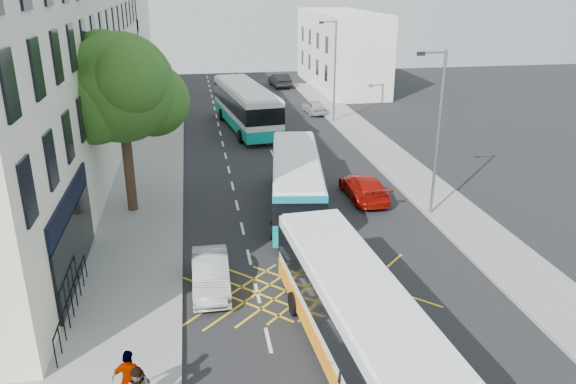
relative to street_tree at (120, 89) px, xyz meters
name	(u,v)px	position (x,y,z in m)	size (l,w,h in m)	color
pavement_left	(133,210)	(0.01, 0.03, -6.22)	(5.00, 70.00, 0.15)	gray
pavement_right	(429,192)	(16.01, 0.03, -6.22)	(3.00, 70.00, 0.15)	gray
terrace_main	(43,56)	(-5.49, 9.52, 0.46)	(8.30, 45.00, 13.50)	#ECE3C6
terrace_far	(109,38)	(-5.49, 40.03, -1.29)	(8.00, 20.00, 10.00)	silver
building_right	(340,50)	(19.51, 33.03, -2.29)	(6.00, 18.00, 8.00)	silver
street_tree	(120,89)	(0.00, 0.00, 0.00)	(6.30, 5.70, 8.80)	#382619
lamp_near	(437,126)	(14.71, -2.97, -1.68)	(1.45, 0.15, 8.00)	slate
lamp_far	(334,66)	(14.71, 17.03, -1.68)	(1.45, 0.15, 8.00)	slate
railings	(72,302)	(-1.19, -9.67, -5.57)	(0.08, 5.60, 1.14)	black
bus_near	(355,316)	(7.79, -13.35, -4.75)	(3.11, 10.53, 2.92)	silver
bus_mid	(296,182)	(8.26, -1.13, -4.79)	(3.88, 10.41, 2.86)	silver
bus_far	(246,106)	(7.46, 16.19, -4.50)	(4.34, 12.34, 3.40)	silver
motorbike	(348,381)	(6.99, -15.53, -5.30)	(0.81, 2.38, 2.12)	black
parked_car_silver	(211,274)	(3.61, -8.33, -5.65)	(1.37, 3.92, 1.29)	#97999E
red_hatchback	(364,187)	(12.17, -0.15, -5.64)	(1.83, 4.51, 1.31)	#A10E06
distant_car_grey	(234,87)	(7.67, 30.99, -5.59)	(2.34, 5.07, 1.41)	#45474D
distant_car_silver	(314,107)	(13.90, 20.48, -5.69)	(1.42, 3.54, 1.21)	#ADAFB5
distant_car_dark	(280,80)	(12.99, 34.17, -5.54)	(1.60, 4.58, 1.51)	black
pedestrian_far	(131,380)	(1.24, -14.59, -5.22)	(1.08, 0.45, 1.84)	gray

